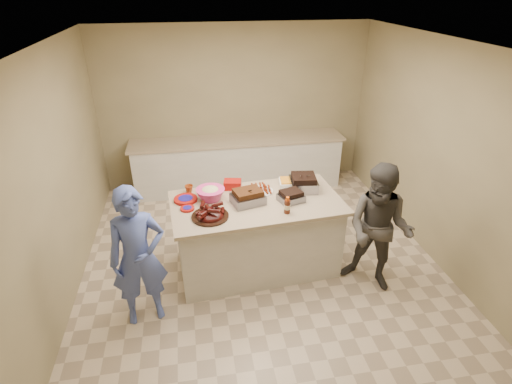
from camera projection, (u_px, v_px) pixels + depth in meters
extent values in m
cube|color=#47230F|center=(248.00, 203.00, 4.68)|extent=(0.42, 0.36, 0.11)
cube|color=black|center=(291.00, 201.00, 4.72)|extent=(0.33, 0.30, 0.08)
cube|color=gray|center=(303.00, 189.00, 4.99)|extent=(0.37, 0.37, 0.13)
cylinder|color=silver|center=(261.00, 192.00, 4.93)|extent=(0.30, 0.30, 0.05)
cube|color=orange|center=(292.00, 185.00, 5.08)|extent=(0.35, 0.28, 0.09)
cylinder|color=#43190C|center=(287.00, 213.00, 4.48)|extent=(0.07, 0.07, 0.20)
cylinder|color=#43190C|center=(286.00, 212.00, 4.49)|extent=(0.06, 0.06, 0.17)
cylinder|color=gold|center=(239.00, 199.00, 4.76)|extent=(0.05, 0.05, 0.12)
imported|color=silver|center=(252.00, 195.00, 4.86)|extent=(0.14, 0.05, 0.14)
cylinder|color=maroon|center=(186.00, 201.00, 4.73)|extent=(0.30, 0.30, 0.03)
cylinder|color=maroon|center=(187.00, 209.00, 4.55)|extent=(0.17, 0.17, 0.02)
imported|color=#943F14|center=(189.00, 192.00, 4.92)|extent=(0.11, 0.10, 0.10)
cube|color=maroon|center=(233.00, 188.00, 5.01)|extent=(0.24, 0.20, 0.11)
imported|color=#4D61B7|center=(148.00, 315.00, 4.41)|extent=(0.86, 1.65, 0.38)
imported|color=#47443F|center=(370.00, 283.00, 4.87)|extent=(1.59, 1.68, 0.59)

